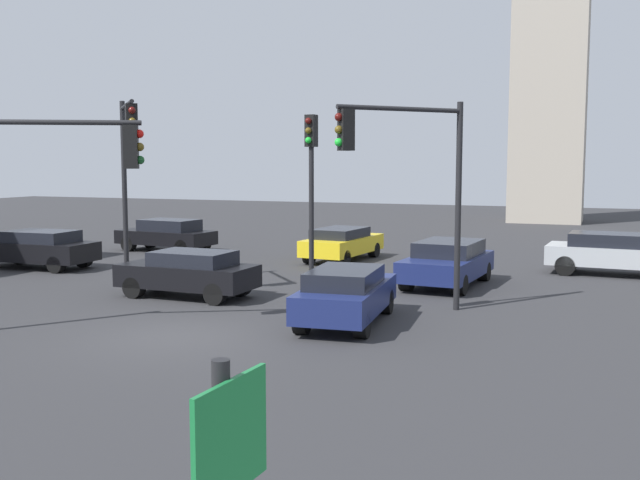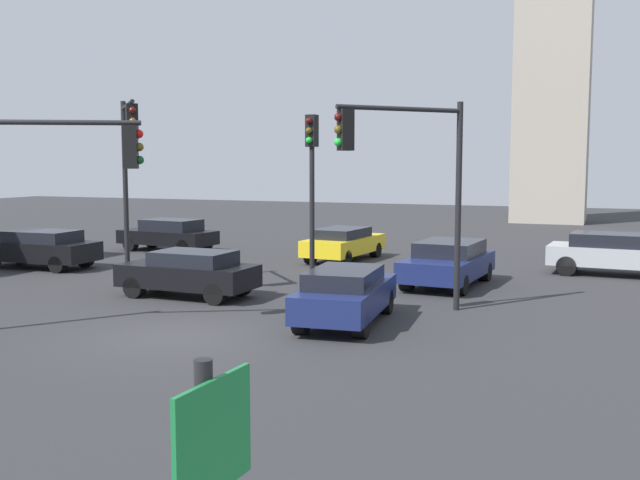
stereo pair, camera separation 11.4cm
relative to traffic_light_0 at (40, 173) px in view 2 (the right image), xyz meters
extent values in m
plane|color=#2D2D30|center=(3.04, 0.76, -3.70)|extent=(106.84, 106.84, 0.00)
cube|color=#197238|center=(10.24, -9.96, -1.20)|extent=(0.07, 0.70, 0.62)
cylinder|color=black|center=(0.11, 0.06, 1.14)|extent=(3.86, 2.14, 0.12)
cube|color=black|center=(1.80, 0.96, 0.59)|extent=(0.43, 0.43, 1.00)
sphere|color=red|center=(1.97, 1.05, 0.89)|extent=(0.20, 0.20, 0.20)
sphere|color=#594714|center=(1.97, 1.05, 0.59)|extent=(0.20, 0.20, 0.20)
sphere|color=#14471E|center=(1.97, 1.05, 0.29)|extent=(0.20, 0.20, 0.20)
cylinder|color=black|center=(-2.33, 6.29, -0.76)|extent=(0.16, 0.16, 5.87)
cylinder|color=black|center=(-1.36, 5.20, 1.94)|extent=(2.02, 2.26, 0.12)
cube|color=black|center=(-0.56, 4.30, 1.39)|extent=(0.45, 0.45, 1.00)
sphere|color=#4C0F0C|center=(-0.43, 4.15, 1.69)|extent=(0.20, 0.20, 0.20)
sphere|color=#594714|center=(-0.43, 4.15, 1.39)|extent=(0.20, 0.20, 0.20)
sphere|color=green|center=(-0.43, 4.15, 1.09)|extent=(0.20, 0.20, 0.20)
cylinder|color=black|center=(8.42, 6.05, -0.94)|extent=(0.16, 0.16, 5.51)
cylinder|color=black|center=(7.19, 4.72, 1.57)|extent=(2.54, 2.74, 0.12)
cube|color=black|center=(6.13, 3.58, 1.02)|extent=(0.45, 0.45, 1.00)
sphere|color=#4C0F0C|center=(6.00, 3.43, 1.32)|extent=(0.20, 0.20, 0.20)
sphere|color=#594714|center=(6.00, 3.43, 1.02)|extent=(0.20, 0.20, 0.20)
sphere|color=green|center=(6.00, 3.43, 0.72)|extent=(0.20, 0.20, 0.20)
cylinder|color=black|center=(3.34, 8.25, -0.99)|extent=(0.16, 0.16, 5.42)
cube|color=black|center=(3.34, 8.25, 1.23)|extent=(0.35, 0.35, 1.00)
sphere|color=#4C0F0C|center=(3.32, 8.06, 1.53)|extent=(0.20, 0.20, 0.20)
sphere|color=#594714|center=(3.32, 8.06, 1.23)|extent=(0.20, 0.20, 0.20)
sphere|color=green|center=(3.32, 8.06, 0.93)|extent=(0.20, 0.20, 0.20)
cube|color=#ADB2B7|center=(12.38, 14.10, -3.02)|extent=(4.53, 2.20, 0.67)
cube|color=black|center=(12.15, 14.12, -2.47)|extent=(2.57, 1.85, 0.49)
cylinder|color=black|center=(10.93, 14.99, -3.35)|extent=(0.72, 0.39, 0.69)
cylinder|color=black|center=(10.83, 13.42, -3.35)|extent=(0.72, 0.39, 0.69)
cube|color=black|center=(-7.66, 8.09, -3.05)|extent=(4.49, 2.05, 0.69)
cube|color=black|center=(-7.44, 8.09, -2.51)|extent=(2.54, 1.75, 0.46)
cylinder|color=black|center=(-9.19, 8.79, -3.39)|extent=(0.62, 0.36, 0.61)
cylinder|color=black|center=(-6.13, 7.38, -3.39)|extent=(0.62, 0.36, 0.61)
cylinder|color=black|center=(-6.19, 8.91, -3.39)|extent=(0.62, 0.36, 0.61)
cube|color=black|center=(0.72, 5.03, -3.06)|extent=(4.04, 1.83, 0.65)
cube|color=black|center=(0.92, 5.02, -2.55)|extent=(2.27, 1.59, 0.44)
cylinder|color=black|center=(-0.65, 4.34, -3.39)|extent=(0.63, 0.33, 0.62)
cylinder|color=black|center=(-0.62, 5.77, -3.39)|extent=(0.63, 0.33, 0.62)
cylinder|color=black|center=(2.07, 4.28, -3.39)|extent=(0.63, 0.33, 0.62)
cylinder|color=black|center=(2.10, 5.72, -3.39)|extent=(0.63, 0.33, 0.62)
cube|color=yellow|center=(2.24, 14.31, -3.07)|extent=(2.23, 4.51, 0.63)
cube|color=black|center=(2.22, 14.10, -2.59)|extent=(1.82, 2.58, 0.42)
cylinder|color=black|center=(1.65, 15.86, -3.39)|extent=(0.38, 0.64, 0.61)
cylinder|color=black|center=(3.13, 15.71, -3.39)|extent=(0.38, 0.64, 0.61)
cylinder|color=black|center=(1.36, 12.91, -3.39)|extent=(0.38, 0.64, 0.61)
cylinder|color=black|center=(2.83, 12.77, -3.39)|extent=(0.38, 0.64, 0.61)
cube|color=black|center=(-6.10, 14.32, -3.07)|extent=(4.49, 2.19, 0.60)
cube|color=black|center=(-5.89, 14.30, -2.54)|extent=(2.57, 1.80, 0.54)
cylinder|color=black|center=(-7.64, 13.71, -3.37)|extent=(0.69, 0.38, 0.66)
cylinder|color=black|center=(-7.51, 15.19, -3.37)|extent=(0.69, 0.38, 0.66)
cylinder|color=black|center=(-4.69, 13.45, -3.37)|extent=(0.69, 0.38, 0.66)
cylinder|color=black|center=(-4.56, 14.93, -3.37)|extent=(0.69, 0.38, 0.66)
cube|color=navy|center=(7.39, 9.80, -3.06)|extent=(2.37, 4.55, 0.64)
cube|color=black|center=(7.41, 10.02, -2.53)|extent=(1.98, 2.60, 0.51)
cylinder|color=black|center=(8.10, 8.24, -3.38)|extent=(0.41, 0.65, 0.63)
cylinder|color=black|center=(6.44, 8.38, -3.38)|extent=(0.41, 0.65, 0.63)
cylinder|color=black|center=(8.34, 11.23, -3.38)|extent=(0.41, 0.65, 0.63)
cylinder|color=black|center=(6.69, 11.36, -3.38)|extent=(0.41, 0.65, 0.63)
cube|color=navy|center=(6.22, 3.42, -3.06)|extent=(2.09, 4.30, 0.65)
cube|color=black|center=(6.24, 3.22, -2.55)|extent=(1.72, 2.46, 0.45)
cylinder|color=black|center=(5.39, 4.77, -3.38)|extent=(0.36, 0.66, 0.63)
cylinder|color=black|center=(6.79, 4.90, -3.38)|extent=(0.36, 0.66, 0.63)
cylinder|color=black|center=(5.65, 1.95, -3.38)|extent=(0.36, 0.66, 0.63)
cylinder|color=black|center=(7.05, 2.08, -3.38)|extent=(0.36, 0.66, 0.63)
camera|label=1|loc=(12.03, -13.25, 0.24)|focal=41.03mm
camera|label=2|loc=(12.13, -13.21, 0.24)|focal=41.03mm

